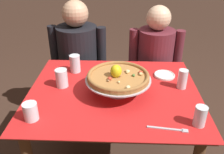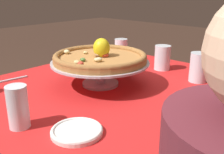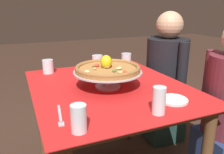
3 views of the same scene
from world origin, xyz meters
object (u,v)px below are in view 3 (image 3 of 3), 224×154
(water_glass_front_left, at_px, (48,67))
(water_glass_side_left, at_px, (98,64))
(pizza_stand, at_px, (108,75))
(water_glass_front_right, at_px, (79,120))
(side_plate, at_px, (174,100))
(diner_left, at_px, (166,81))
(dinner_fork, at_px, (60,116))
(water_glass_side_right, at_px, (159,102))
(pizza, at_px, (108,68))
(water_glass_back_left, at_px, (126,63))

(water_glass_front_left, bearing_deg, water_glass_side_left, 75.52)
(water_glass_side_left, distance_m, water_glass_front_left, 0.36)
(pizza_stand, relative_size, water_glass_side_left, 3.35)
(water_glass_side_left, relative_size, water_glass_front_right, 1.07)
(pizza_stand, relative_size, side_plate, 2.76)
(side_plate, bearing_deg, pizza_stand, -144.52)
(diner_left, bearing_deg, dinner_fork, -58.30)
(water_glass_front_right, xyz_separation_m, water_glass_side_right, (-0.01, 0.38, 0.01))
(water_glass_side_right, distance_m, dinner_fork, 0.45)
(pizza, bearing_deg, water_glass_side_right, 10.91)
(water_glass_side_right, xyz_separation_m, dinner_fork, (-0.15, -0.42, -0.05))
(water_glass_side_right, bearing_deg, pizza_stand, -169.15)
(dinner_fork, bearing_deg, pizza, 128.62)
(pizza, xyz_separation_m, diner_left, (-0.37, 0.71, -0.28))
(water_glass_side_left, height_order, water_glass_front_right, water_glass_side_left)
(pizza_stand, height_order, diner_left, diner_left)
(pizza_stand, relative_size, dinner_fork, 1.95)
(water_glass_front_right, bearing_deg, water_glass_back_left, 142.28)
(water_glass_side_right, relative_size, diner_left, 0.11)
(water_glass_back_left, relative_size, water_glass_side_right, 1.00)
(water_glass_front_right, relative_size, side_plate, 0.77)
(water_glass_front_left, distance_m, diner_left, 1.01)
(pizza, distance_m, dinner_fork, 0.45)
(water_glass_front_left, bearing_deg, side_plate, 33.15)
(water_glass_front_right, bearing_deg, pizza_stand, 145.35)
(pizza, bearing_deg, diner_left, 117.91)
(water_glass_back_left, relative_size, water_glass_side_left, 1.05)
(pizza_stand, bearing_deg, water_glass_side_left, 169.59)
(pizza, relative_size, water_glass_front_left, 3.88)
(diner_left, bearing_deg, pizza_stand, -62.06)
(dinner_fork, bearing_deg, pizza_stand, 128.57)
(pizza, distance_m, water_glass_side_right, 0.43)
(pizza, xyz_separation_m, water_glass_side_left, (-0.37, 0.07, -0.07))
(water_glass_side_right, distance_m, water_glass_front_left, 0.95)
(side_plate, bearing_deg, water_glass_front_right, -79.30)
(pizza_stand, xyz_separation_m, water_glass_side_left, (-0.37, 0.07, -0.03))
(water_glass_side_right, bearing_deg, water_glass_back_left, 164.58)
(pizza_stand, distance_m, diner_left, 0.83)
(water_glass_side_right, xyz_separation_m, diner_left, (-0.79, 0.62, -0.21))
(water_glass_back_left, xyz_separation_m, water_glass_side_left, (-0.05, -0.22, -0.00))
(diner_left, bearing_deg, water_glass_front_right, -51.27)
(pizza_stand, relative_size, diner_left, 0.35)
(pizza_stand, bearing_deg, water_glass_back_left, 138.53)
(water_glass_front_right, bearing_deg, water_glass_side_left, 155.51)
(water_glass_side_right, bearing_deg, water_glass_side_left, -179.16)
(side_plate, bearing_deg, water_glass_side_left, -166.69)
(water_glass_front_right, bearing_deg, diner_left, 128.73)
(water_glass_back_left, xyz_separation_m, water_glass_side_right, (0.74, -0.20, -0.00))
(water_glass_front_right, relative_size, water_glass_front_left, 1.14)
(pizza, relative_size, water_glass_front_right, 3.39)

